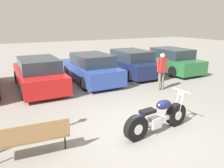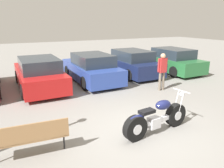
{
  "view_description": "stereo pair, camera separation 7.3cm",
  "coord_description": "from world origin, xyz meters",
  "px_view_note": "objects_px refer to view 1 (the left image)",
  "views": [
    {
      "loc": [
        -3.45,
        -4.66,
        3.04
      ],
      "look_at": [
        0.09,
        2.09,
        0.85
      ],
      "focal_mm": 35.0,
      "sensor_mm": 36.0,
      "label": 1
    },
    {
      "loc": [
        -3.38,
        -4.7,
        3.04
      ],
      "look_at": [
        0.09,
        2.09,
        0.85
      ],
      "focal_mm": 35.0,
      "sensor_mm": 36.0,
      "label": 2
    }
  ],
  "objects_px": {
    "motorcycle": "(157,118)",
    "person_standing": "(162,69)",
    "parked_car_red": "(39,74)",
    "park_bench": "(32,136)",
    "parked_car_green": "(169,61)",
    "parked_car_navy": "(130,63)",
    "parked_car_blue": "(91,68)"
  },
  "relations": [
    {
      "from": "parked_car_blue",
      "to": "parked_car_green",
      "type": "relative_size",
      "value": 1.0
    },
    {
      "from": "motorcycle",
      "to": "park_bench",
      "type": "relative_size",
      "value": 1.32
    },
    {
      "from": "motorcycle",
      "to": "person_standing",
      "type": "distance_m",
      "value": 4.16
    },
    {
      "from": "park_bench",
      "to": "parked_car_green",
      "type": "bearing_deg",
      "value": 31.88
    },
    {
      "from": "park_bench",
      "to": "person_standing",
      "type": "height_order",
      "value": "person_standing"
    },
    {
      "from": "motorcycle",
      "to": "parked_car_navy",
      "type": "bearing_deg",
      "value": 64.08
    },
    {
      "from": "parked_car_green",
      "to": "park_bench",
      "type": "relative_size",
      "value": 2.63
    },
    {
      "from": "parked_car_red",
      "to": "park_bench",
      "type": "xyz_separation_m",
      "value": [
        -1.11,
        -5.59,
        -0.13
      ]
    },
    {
      "from": "parked_car_red",
      "to": "parked_car_navy",
      "type": "bearing_deg",
      "value": 5.07
    },
    {
      "from": "park_bench",
      "to": "parked_car_navy",
      "type": "bearing_deg",
      "value": 43.52
    },
    {
      "from": "parked_car_red",
      "to": "person_standing",
      "type": "height_order",
      "value": "person_standing"
    },
    {
      "from": "park_bench",
      "to": "person_standing",
      "type": "bearing_deg",
      "value": 24.58
    },
    {
      "from": "parked_car_blue",
      "to": "motorcycle",
      "type": "bearing_deg",
      "value": -94.54
    },
    {
      "from": "parked_car_blue",
      "to": "parked_car_green",
      "type": "distance_m",
      "value": 5.27
    },
    {
      "from": "parked_car_blue",
      "to": "parked_car_navy",
      "type": "height_order",
      "value": "same"
    },
    {
      "from": "parked_car_navy",
      "to": "park_bench",
      "type": "relative_size",
      "value": 2.63
    },
    {
      "from": "parked_car_green",
      "to": "person_standing",
      "type": "bearing_deg",
      "value": -136.53
    },
    {
      "from": "parked_car_blue",
      "to": "parked_car_navy",
      "type": "xyz_separation_m",
      "value": [
        2.64,
        0.38,
        0.0
      ]
    },
    {
      "from": "parked_car_navy",
      "to": "park_bench",
      "type": "bearing_deg",
      "value": -136.48
    },
    {
      "from": "motorcycle",
      "to": "parked_car_red",
      "type": "bearing_deg",
      "value": 109.97
    },
    {
      "from": "parked_car_green",
      "to": "park_bench",
      "type": "xyz_separation_m",
      "value": [
        -9.02,
        -5.61,
        -0.13
      ]
    },
    {
      "from": "motorcycle",
      "to": "person_standing",
      "type": "height_order",
      "value": "person_standing"
    },
    {
      "from": "parked_car_blue",
      "to": "park_bench",
      "type": "height_order",
      "value": "parked_car_blue"
    },
    {
      "from": "parked_car_navy",
      "to": "parked_car_green",
      "type": "bearing_deg",
      "value": -9.72
    },
    {
      "from": "parked_car_red",
      "to": "person_standing",
      "type": "bearing_deg",
      "value": -30.28
    },
    {
      "from": "person_standing",
      "to": "park_bench",
      "type": "bearing_deg",
      "value": -155.42
    },
    {
      "from": "motorcycle",
      "to": "park_bench",
      "type": "distance_m",
      "value": 3.29
    },
    {
      "from": "parked_car_red",
      "to": "parked_car_green",
      "type": "bearing_deg",
      "value": 0.12
    },
    {
      "from": "parked_car_red",
      "to": "parked_car_green",
      "type": "xyz_separation_m",
      "value": [
        7.91,
        0.02,
        0.0
      ]
    },
    {
      "from": "parked_car_blue",
      "to": "person_standing",
      "type": "bearing_deg",
      "value": -52.57
    },
    {
      "from": "parked_car_navy",
      "to": "parked_car_green",
      "type": "distance_m",
      "value": 2.68
    },
    {
      "from": "parked_car_green",
      "to": "person_standing",
      "type": "distance_m",
      "value": 4.18
    }
  ]
}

